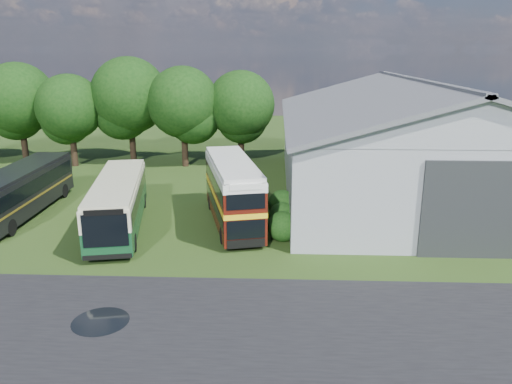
{
  "coord_description": "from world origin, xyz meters",
  "views": [
    {
      "loc": [
        5.22,
        -19.85,
        10.12
      ],
      "look_at": [
        4.05,
        8.0,
        2.15
      ],
      "focal_mm": 35.0,
      "sensor_mm": 36.0,
      "label": 1
    }
  ],
  "objects_px": {
    "bus_green_single": "(118,202)",
    "bus_dark_single": "(21,190)",
    "storage_shed": "(413,136)",
    "bus_maroon_double": "(233,193)"
  },
  "relations": [
    {
      "from": "bus_green_single",
      "to": "bus_dark_single",
      "type": "distance_m",
      "value": 7.29
    },
    {
      "from": "storage_shed",
      "to": "bus_green_single",
      "type": "relative_size",
      "value": 2.25
    },
    {
      "from": "storage_shed",
      "to": "bus_green_single",
      "type": "xyz_separation_m",
      "value": [
        -18.94,
        -8.51,
        -2.59
      ]
    },
    {
      "from": "bus_maroon_double",
      "to": "bus_dark_single",
      "type": "relative_size",
      "value": 0.87
    },
    {
      "from": "bus_green_single",
      "to": "bus_maroon_double",
      "type": "height_order",
      "value": "bus_maroon_double"
    },
    {
      "from": "bus_green_single",
      "to": "storage_shed",
      "type": "bearing_deg",
      "value": 13.34
    },
    {
      "from": "storage_shed",
      "to": "bus_green_single",
      "type": "bearing_deg",
      "value": -155.82
    },
    {
      "from": "bus_green_single",
      "to": "bus_maroon_double",
      "type": "bearing_deg",
      "value": -2.17
    },
    {
      "from": "bus_green_single",
      "to": "bus_dark_single",
      "type": "bearing_deg",
      "value": 151.22
    },
    {
      "from": "bus_dark_single",
      "to": "bus_maroon_double",
      "type": "bearing_deg",
      "value": -6.38
    }
  ]
}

